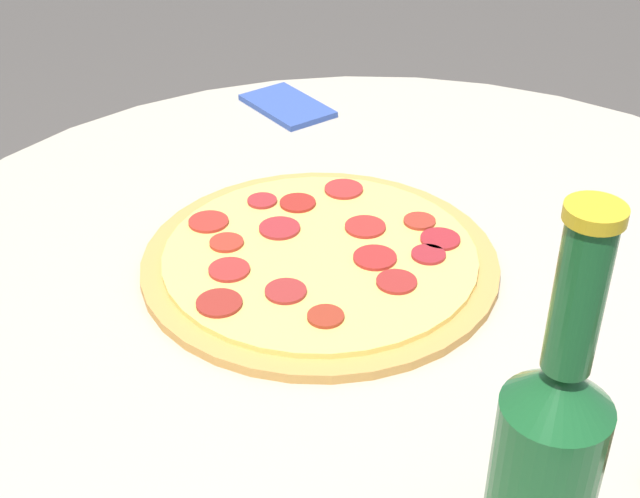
% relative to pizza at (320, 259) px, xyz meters
% --- Properties ---
extents(table, '(1.08, 1.08, 0.78)m').
position_rel_pizza_xyz_m(table, '(-0.05, -0.06, -0.19)').
color(table, '#B2A893').
rests_on(table, ground_plane).
extents(pizza, '(0.36, 0.36, 0.02)m').
position_rel_pizza_xyz_m(pizza, '(0.00, 0.00, 0.00)').
color(pizza, '#C68E47').
rests_on(pizza, table).
extents(beer_bottle, '(0.07, 0.07, 0.29)m').
position_rel_pizza_xyz_m(beer_bottle, '(-0.40, -0.04, 0.10)').
color(beer_bottle, '#195628').
rests_on(beer_bottle, table).
extents(napkin, '(0.15, 0.12, 0.01)m').
position_rel_pizza_xyz_m(napkin, '(0.39, -0.05, -0.00)').
color(napkin, '#334C99').
rests_on(napkin, table).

